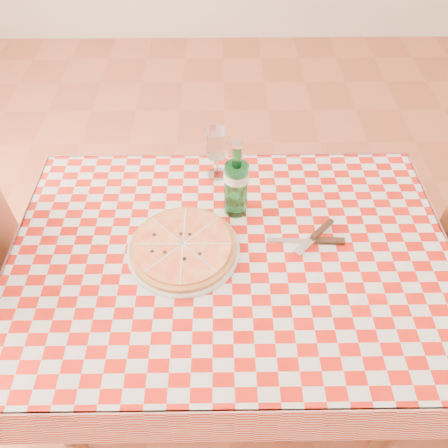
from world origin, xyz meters
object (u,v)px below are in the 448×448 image
object	(u,v)px
water_bottle	(236,179)
wine_glass	(217,154)
dining_table	(231,272)
pizza_plate	(183,247)

from	to	relation	value
water_bottle	wine_glass	world-z (taller)	water_bottle
dining_table	wine_glass	distance (m)	0.39
dining_table	water_bottle	size ratio (longest dim) A/B	4.47
dining_table	water_bottle	world-z (taller)	water_bottle
dining_table	wine_glass	bearing A→B (deg)	96.85
water_bottle	wine_glass	size ratio (longest dim) A/B	1.47
pizza_plate	wine_glass	xyz separation A→B (m)	(0.10, 0.34, 0.07)
pizza_plate	wine_glass	size ratio (longest dim) A/B	1.81
dining_table	wine_glass	size ratio (longest dim) A/B	6.58
pizza_plate	wine_glass	distance (m)	0.36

